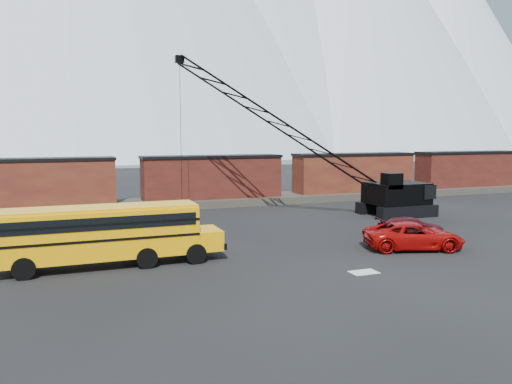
{
  "coord_description": "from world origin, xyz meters",
  "views": [
    {
      "loc": [
        -13.29,
        -24.91,
        6.92
      ],
      "look_at": [
        -1.28,
        6.6,
        3.0
      ],
      "focal_mm": 35.0,
      "sensor_mm": 36.0,
      "label": 1
    }
  ],
  "objects_px": {
    "school_bus": "(107,233)",
    "maroon_suv": "(411,227)",
    "red_pickup": "(414,236)",
    "crawler_crane": "(284,127)"
  },
  "relations": [
    {
      "from": "school_bus",
      "to": "maroon_suv",
      "type": "xyz_separation_m",
      "value": [
        19.77,
        0.54,
        -1.12
      ]
    },
    {
      "from": "red_pickup",
      "to": "maroon_suv",
      "type": "xyz_separation_m",
      "value": [
        2.17,
        3.02,
        -0.15
      ]
    },
    {
      "from": "school_bus",
      "to": "crawler_crane",
      "type": "bearing_deg",
      "value": 36.93
    },
    {
      "from": "school_bus",
      "to": "crawler_crane",
      "type": "height_order",
      "value": "crawler_crane"
    },
    {
      "from": "maroon_suv",
      "to": "crawler_crane",
      "type": "xyz_separation_m",
      "value": [
        -4.66,
        10.82,
        6.85
      ]
    },
    {
      "from": "maroon_suv",
      "to": "crawler_crane",
      "type": "distance_m",
      "value": 13.62
    },
    {
      "from": "crawler_crane",
      "to": "school_bus",
      "type": "bearing_deg",
      "value": -143.07
    },
    {
      "from": "school_bus",
      "to": "crawler_crane",
      "type": "xyz_separation_m",
      "value": [
        15.11,
        11.36,
        5.72
      ]
    },
    {
      "from": "maroon_suv",
      "to": "school_bus",
      "type": "bearing_deg",
      "value": 100.04
    },
    {
      "from": "red_pickup",
      "to": "school_bus",
      "type": "bearing_deg",
      "value": 99.68
    }
  ]
}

